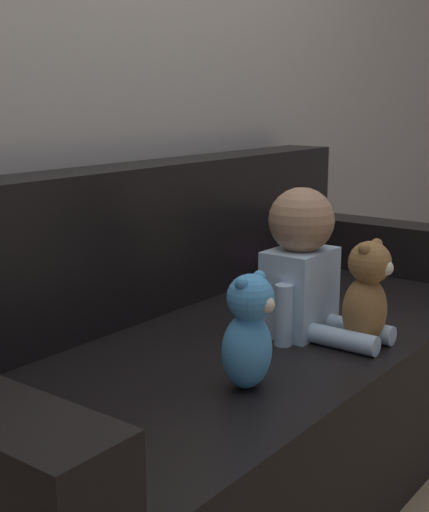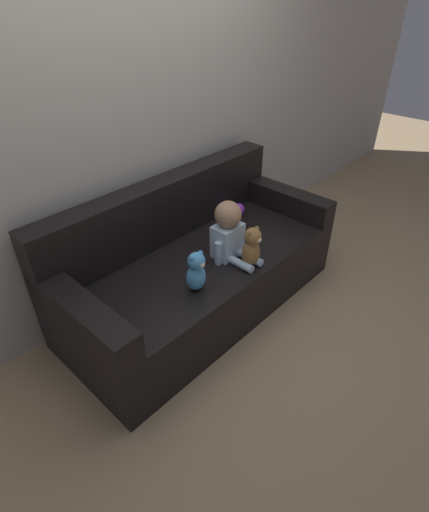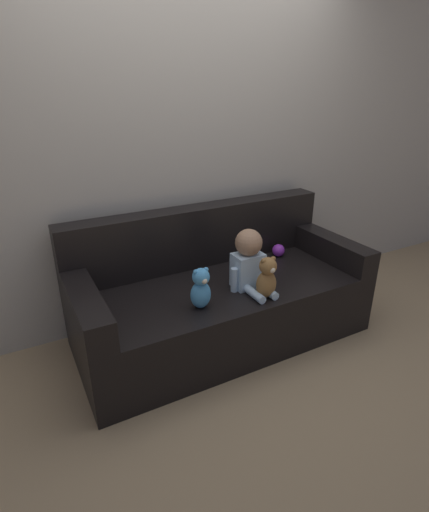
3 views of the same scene
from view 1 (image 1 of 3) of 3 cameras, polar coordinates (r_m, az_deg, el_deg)
name	(u,v)px [view 1 (image 1 of 3)]	position (r m, az deg, el deg)	size (l,w,h in m)	color
ground_plane	(234,479)	(2.14, 1.56, -17.41)	(12.00, 12.00, 0.00)	#9E8460
wall_back	(88,16)	(2.21, -10.06, 18.40)	(8.00, 0.05, 2.60)	#ADA89E
couch	(218,374)	(2.03, 0.30, -9.46)	(2.00, 0.89, 0.88)	black
person_baby	(304,267)	(1.92, 7.21, -0.88)	(0.27, 0.34, 0.40)	silver
teddy_bear_brown	(367,294)	(1.87, 12.08, -2.97)	(0.13, 0.13, 0.28)	olive
plush_toy_side	(248,332)	(1.57, 2.73, -6.10)	(0.13, 0.12, 0.26)	#4C9EDB
toy_ball	(294,266)	(2.52, 6.35, -0.81)	(0.10, 0.10, 0.10)	purple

